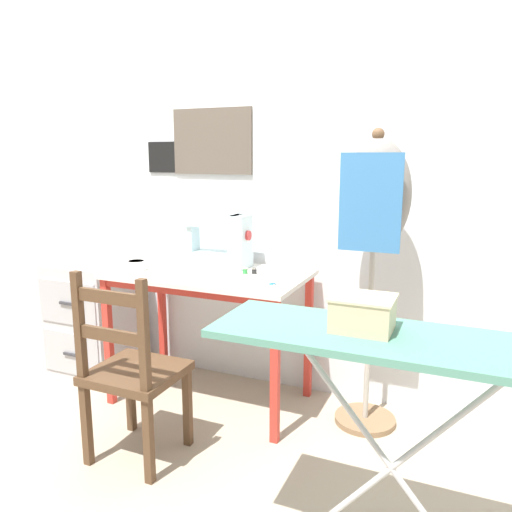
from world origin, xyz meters
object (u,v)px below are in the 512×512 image
sewing_machine (222,242)px  filing_cabinet (95,318)px  fabric_bowl (136,265)px  thread_spool_near_machine (245,271)px  thread_spool_mid_table (254,271)px  dress_form (374,212)px  wooden_chair (132,373)px  ironing_board (398,351)px  storage_box (363,313)px  scissors (275,285)px

sewing_machine → filing_cabinet: sewing_machine is taller
fabric_bowl → thread_spool_near_machine: size_ratio=3.32×
thread_spool_near_machine → thread_spool_mid_table: (0.05, 0.02, 0.00)m
sewing_machine → filing_cabinet: (-0.87, -0.12, -0.54)m
fabric_bowl → dress_form: size_ratio=0.07×
sewing_machine → wooden_chair: (-0.05, -0.81, -0.48)m
ironing_board → thread_spool_near_machine: bearing=135.4°
filing_cabinet → dress_form: dress_form is taller
fabric_bowl → dress_form: 1.34m
thread_spool_mid_table → fabric_bowl: bearing=-164.4°
sewing_machine → storage_box: 1.46m
dress_form → thread_spool_mid_table: bearing=-176.1°
wooden_chair → fabric_bowl: bearing=123.6°
fabric_bowl → ironing_board: 1.72m
wooden_chair → storage_box: bearing=-11.7°
thread_spool_near_machine → thread_spool_mid_table: 0.05m
ironing_board → sewing_machine: bearing=137.5°
sewing_machine → storage_box: (1.03, -1.03, 0.01)m
dress_form → fabric_bowl: bearing=-170.1°
sewing_machine → wooden_chair: sewing_machine is taller
dress_form → filing_cabinet: bearing=-178.3°
thread_spool_near_machine → scissors: bearing=-33.9°
wooden_chair → dress_form: (0.93, 0.74, 0.70)m
thread_spool_near_machine → wooden_chair: (-0.25, -0.69, -0.35)m
dress_form → storage_box: bearing=-81.2°
ironing_board → wooden_chair: bearing=168.6°
fabric_bowl → dress_form: dress_form is taller
sewing_machine → fabric_bowl: (-0.39, -0.29, -0.11)m
dress_form → scissors: bearing=-153.0°
fabric_bowl → filing_cabinet: size_ratio=0.15×
fabric_bowl → ironing_board: ironing_board is taller
thread_spool_near_machine → dress_form: size_ratio=0.02×
thread_spool_mid_table → filing_cabinet: (-1.13, -0.01, -0.41)m
storage_box → thread_spool_mid_table: bearing=130.0°
sewing_machine → fabric_bowl: sewing_machine is taller
scissors → filing_cabinet: bearing=172.7°
ironing_board → storage_box: 0.15m
sewing_machine → thread_spool_near_machine: sewing_machine is taller
filing_cabinet → fabric_bowl: bearing=-19.7°
wooden_chair → filing_cabinet: 1.08m
fabric_bowl → thread_spool_near_machine: fabric_bowl is taller
wooden_chair → storage_box: 1.20m
dress_form → ironing_board: size_ratio=1.32×
sewing_machine → thread_spool_mid_table: bearing=-22.8°
dress_form → thread_spool_near_machine: bearing=-175.0°
dress_form → ironing_board: dress_form is taller
filing_cabinet → sewing_machine: bearing=7.6°
scissors → fabric_bowl: bearing=-179.8°
fabric_bowl → filing_cabinet: (-0.48, 0.17, -0.43)m
ironing_board → storage_box: (-0.12, 0.02, 0.10)m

